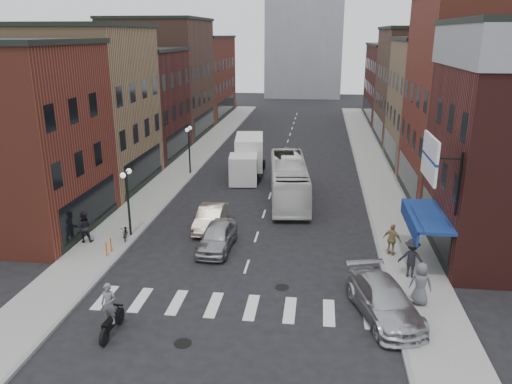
% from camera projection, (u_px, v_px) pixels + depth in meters
% --- Properties ---
extents(ground, '(160.00, 160.00, 0.00)m').
position_uv_depth(ground, '(244.00, 275.00, 24.99)').
color(ground, black).
rests_on(ground, ground).
extents(sidewalk_left, '(3.00, 74.00, 0.15)m').
position_uv_depth(sidewalk_left, '(190.00, 162.00, 46.79)').
color(sidewalk_left, gray).
rests_on(sidewalk_left, ground).
extents(sidewalk_right, '(3.00, 74.00, 0.15)m').
position_uv_depth(sidewalk_right, '(374.00, 168.00, 44.72)').
color(sidewalk_right, gray).
rests_on(sidewalk_right, ground).
extents(curb_left, '(0.20, 74.00, 0.16)m').
position_uv_depth(curb_left, '(205.00, 163.00, 46.63)').
color(curb_left, gray).
rests_on(curb_left, ground).
extents(curb_right, '(0.20, 74.00, 0.16)m').
position_uv_depth(curb_right, '(357.00, 168.00, 44.93)').
color(curb_right, gray).
rests_on(curb_right, ground).
extents(crosswalk_stripes, '(12.00, 2.20, 0.01)m').
position_uv_depth(crosswalk_stripes, '(234.00, 306.00, 22.15)').
color(crosswalk_stripes, silver).
rests_on(crosswalk_stripes, ground).
extents(bldg_left_near, '(10.30, 9.20, 11.30)m').
position_uv_depth(bldg_left_near, '(3.00, 139.00, 29.35)').
color(bldg_left_near, maroon).
rests_on(bldg_left_near, ground).
extents(bldg_left_mid_a, '(10.30, 10.20, 12.30)m').
position_uv_depth(bldg_left_mid_a, '(77.00, 108.00, 38.17)').
color(bldg_left_mid_a, '#927351').
rests_on(bldg_left_mid_a, ground).
extents(bldg_left_mid_b, '(10.30, 10.20, 10.30)m').
position_uv_depth(bldg_left_mid_b, '(127.00, 103.00, 47.93)').
color(bldg_left_mid_b, '#401916').
rests_on(bldg_left_mid_b, ground).
extents(bldg_left_far_a, '(10.30, 12.20, 13.30)m').
position_uv_depth(bldg_left_far_a, '(161.00, 78.00, 57.87)').
color(bldg_left_far_a, brown).
rests_on(bldg_left_far_a, ground).
extents(bldg_left_far_b, '(10.30, 16.20, 11.30)m').
position_uv_depth(bldg_left_far_b, '(192.00, 77.00, 71.41)').
color(bldg_left_far_b, maroon).
rests_on(bldg_left_far_b, ground).
extents(bldg_right_mid_a, '(10.30, 10.20, 14.30)m').
position_uv_depth(bldg_right_mid_a, '(489.00, 101.00, 34.23)').
color(bldg_right_mid_a, maroon).
rests_on(bldg_right_mid_a, ground).
extents(bldg_right_mid_b, '(10.30, 10.20, 11.30)m').
position_uv_depth(bldg_right_mid_b, '(451.00, 104.00, 44.13)').
color(bldg_right_mid_b, '#927351').
rests_on(bldg_right_mid_b, ground).
extents(bldg_right_far_a, '(10.30, 12.20, 12.30)m').
position_uv_depth(bldg_right_far_a, '(427.00, 86.00, 54.38)').
color(bldg_right_far_a, brown).
rests_on(bldg_right_far_a, ground).
extents(bldg_right_far_b, '(10.30, 16.20, 10.30)m').
position_uv_depth(bldg_right_far_b, '(406.00, 83.00, 67.91)').
color(bldg_right_far_b, '#401916').
rests_on(bldg_right_far_b, ground).
extents(awning_blue, '(1.80, 5.00, 0.78)m').
position_uv_depth(awning_blue, '(423.00, 217.00, 25.47)').
color(awning_blue, navy).
rests_on(awning_blue, ground).
extents(billboard_sign, '(1.52, 3.00, 3.70)m').
position_uv_depth(billboard_sign, '(432.00, 159.00, 22.56)').
color(billboard_sign, black).
rests_on(billboard_sign, ground).
extents(streetlamp_near, '(0.32, 1.22, 4.11)m').
position_uv_depth(streetlamp_near, '(127.00, 191.00, 28.78)').
color(streetlamp_near, black).
rests_on(streetlamp_near, ground).
extents(streetlamp_far, '(0.32, 1.22, 4.11)m').
position_uv_depth(streetlamp_far, '(189.00, 141.00, 42.01)').
color(streetlamp_far, black).
rests_on(streetlamp_far, ground).
extents(bike_rack, '(0.08, 0.68, 0.80)m').
position_uv_depth(bike_rack, '(109.00, 247.00, 26.97)').
color(bike_rack, '#D8590C').
rests_on(bike_rack, sidewalk_left).
extents(box_truck, '(2.81, 7.64, 3.23)m').
position_uv_depth(box_truck, '(248.00, 158.00, 41.91)').
color(box_truck, silver).
rests_on(box_truck, ground).
extents(motorcycle_rider, '(0.65, 2.24, 2.28)m').
position_uv_depth(motorcycle_rider, '(110.00, 311.00, 19.75)').
color(motorcycle_rider, black).
rests_on(motorcycle_rider, ground).
extents(transit_bus, '(3.58, 10.72, 2.93)m').
position_uv_depth(transit_bus, '(289.00, 180.00, 36.11)').
color(transit_bus, silver).
rests_on(transit_bus, ground).
extents(sedan_left_near, '(1.85, 4.38, 1.48)m').
position_uv_depth(sedan_left_near, '(217.00, 237.00, 27.84)').
color(sedan_left_near, '#A8A9AC').
rests_on(sedan_left_near, ground).
extents(sedan_left_far, '(1.50, 4.26, 1.40)m').
position_uv_depth(sedan_left_far, '(211.00, 218.00, 30.81)').
color(sedan_left_far, beige).
rests_on(sedan_left_far, ground).
extents(curb_car, '(3.46, 5.58, 1.51)m').
position_uv_depth(curb_car, '(384.00, 301.00, 21.14)').
color(curb_car, '#B7B6BC').
rests_on(curb_car, ground).
extents(parked_bicycle, '(0.99, 1.63, 0.81)m').
position_uv_depth(parked_bicycle, '(125.00, 232.00, 29.00)').
color(parked_bicycle, black).
rests_on(parked_bicycle, sidewalk_left).
extents(ped_left_solo, '(0.97, 0.68, 1.81)m').
position_uv_depth(ped_left_solo, '(84.00, 227.00, 28.39)').
color(ped_left_solo, black).
rests_on(ped_left_solo, sidewalk_left).
extents(ped_right_a, '(1.39, 0.92, 1.97)m').
position_uv_depth(ped_right_a, '(412.00, 258.00, 24.27)').
color(ped_right_a, black).
rests_on(ped_right_a, sidewalk_right).
extents(ped_right_b, '(1.15, 1.00, 1.76)m').
position_uv_depth(ped_right_b, '(392.00, 240.00, 26.70)').
color(ped_right_b, '#9A7E4E').
rests_on(ped_right_b, sidewalk_right).
extents(ped_right_c, '(1.07, 0.82, 1.96)m').
position_uv_depth(ped_right_c, '(421.00, 284.00, 21.79)').
color(ped_right_c, '#53565B').
rests_on(ped_right_c, sidewalk_right).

